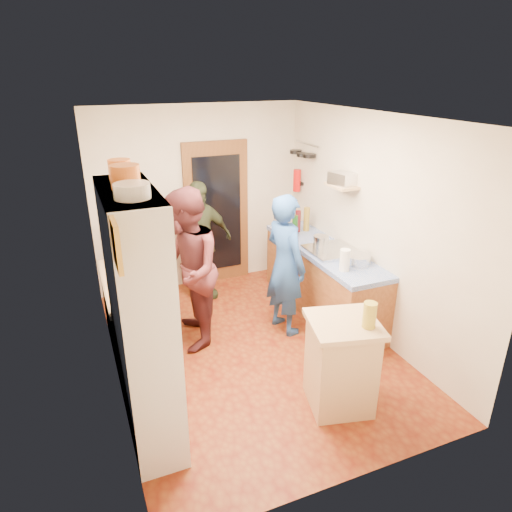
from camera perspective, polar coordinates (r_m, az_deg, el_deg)
floor at (r=5.42m, az=-0.53°, el=-11.56°), size 3.00×4.00×0.02m
ceiling at (r=4.52m, az=-0.65°, el=17.22°), size 3.00×4.00×0.02m
wall_back at (r=6.64m, az=-7.15°, el=7.18°), size 3.00×0.02×2.60m
wall_front at (r=3.23m, az=13.11°, el=-10.29°), size 3.00×0.02×2.60m
wall_left at (r=4.52m, az=-18.65°, el=-1.18°), size 0.02×4.00×2.60m
wall_right at (r=5.53m, az=14.12°, el=3.58°), size 0.02×4.00×2.60m
door_frame at (r=6.73m, az=-4.90°, el=5.29°), size 0.95×0.06×2.10m
door_glass at (r=6.70m, az=-4.81°, el=5.21°), size 0.70×0.02×1.70m
hutch_body at (r=3.90m, az=-14.14°, el=-7.78°), size 0.40×1.20×2.20m
hutch_top_shelf at (r=3.50m, az=-15.80°, el=7.75°), size 0.40×1.14×0.04m
plate_stack at (r=3.21m, az=-15.24°, el=7.87°), size 0.25×0.25×0.10m
orange_pot_a at (r=3.50m, az=-16.03°, el=9.52°), size 0.22×0.22×0.17m
orange_pot_b at (r=3.82m, az=-16.67°, el=10.34°), size 0.18×0.18×0.16m
left_counter_base at (r=5.32m, az=-14.61°, el=-7.56°), size 0.60×1.40×0.85m
left_counter_top at (r=5.12m, az=-15.09°, el=-3.18°), size 0.64×1.44×0.05m
toaster at (r=4.74m, az=-13.95°, el=-3.73°), size 0.24×0.18×0.16m
kettle at (r=4.99m, az=-15.62°, el=-2.58°), size 0.18×0.18×0.16m
orange_bowl at (r=5.24m, az=-14.55°, el=-1.66°), size 0.21×0.21×0.09m
chopping_board at (r=5.62m, az=-15.77°, el=-0.50°), size 0.35×0.29×0.02m
right_counter_base at (r=6.07m, az=8.23°, el=-3.20°), size 0.60×2.20×0.84m
right_counter_top at (r=5.89m, az=8.47°, el=0.75°), size 0.62×2.22×0.06m
hob at (r=5.74m, az=9.33°, el=0.65°), size 0.55×0.58×0.04m
pot_on_hob at (r=5.82m, az=8.11°, el=1.91°), size 0.20×0.20×0.13m
bottle_a at (r=6.20m, az=4.89°, el=3.75°), size 0.08×0.08×0.30m
bottle_b at (r=6.39m, az=5.26°, el=4.35°), size 0.09×0.09×0.30m
bottle_c at (r=6.44m, az=6.33°, el=4.61°), size 0.09×0.09×0.34m
paper_towel at (r=5.21m, az=11.04°, el=-0.50°), size 0.14×0.14×0.25m
mixing_bowl at (r=5.45m, az=12.63°, el=-0.43°), size 0.29×0.29×0.11m
island_base at (r=4.47m, az=10.51°, el=-13.37°), size 0.66×0.66×0.86m
island_top at (r=4.22m, az=10.94°, el=-8.34°), size 0.75×0.75×0.05m
cutting_board at (r=4.24m, az=10.08°, el=-7.96°), size 0.41×0.35×0.02m
oil_jar at (r=4.12m, az=14.01°, el=-7.18°), size 0.14×0.14×0.24m
pan_rail at (r=6.58m, az=6.42°, el=13.77°), size 0.02×0.65×0.02m
pan_hang_a at (r=6.42m, az=6.65°, el=12.37°), size 0.18×0.18×0.05m
pan_hang_b at (r=6.60m, az=5.79°, el=12.49°), size 0.16×0.16×0.05m
pan_hang_c at (r=6.77m, az=4.99°, el=12.86°), size 0.17×0.17×0.05m
wall_shelf at (r=5.69m, az=10.68°, el=8.61°), size 0.26×0.42×0.03m
radio at (r=5.67m, az=10.75°, el=9.49°), size 0.28×0.34×0.15m
ext_bracket at (r=6.85m, az=5.58°, el=9.02°), size 0.06×0.10×0.04m
fire_extinguisher at (r=6.81m, az=5.14°, el=9.39°), size 0.11×0.11×0.32m
picture_frame at (r=2.80m, az=-17.06°, el=1.29°), size 0.03×0.25×0.30m
person_hob at (r=5.42m, az=4.14°, el=-1.13°), size 0.54×0.70×1.72m
person_left at (r=5.19m, az=-8.24°, el=-1.57°), size 0.87×1.03×1.86m
person_back at (r=6.27m, az=-7.11°, el=1.84°), size 1.02×0.53×1.67m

